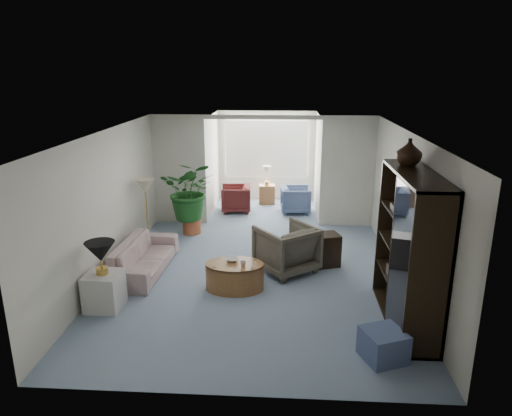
# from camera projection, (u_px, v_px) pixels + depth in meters

# --- Properties ---
(floor) EXTENTS (6.00, 6.00, 0.00)m
(floor) POSITION_uv_depth(u_px,v_px,m) (254.00, 279.00, 8.07)
(floor) COLOR #7E90A7
(floor) RESTS_ON ground
(sunroom_floor) EXTENTS (2.60, 2.60, 0.00)m
(sunroom_floor) POSITION_uv_depth(u_px,v_px,m) (265.00, 210.00, 11.99)
(sunroom_floor) COLOR #7E90A7
(sunroom_floor) RESTS_ON ground
(back_pier_left) EXTENTS (1.20, 0.12, 2.50)m
(back_pier_left) POSITION_uv_depth(u_px,v_px,m) (179.00, 170.00, 10.70)
(back_pier_left) COLOR silver
(back_pier_left) RESTS_ON ground
(back_pier_right) EXTENTS (1.20, 0.12, 2.50)m
(back_pier_right) POSITION_uv_depth(u_px,v_px,m) (348.00, 172.00, 10.47)
(back_pier_right) COLOR silver
(back_pier_right) RESTS_ON ground
(back_header) EXTENTS (2.60, 0.12, 0.10)m
(back_header) POSITION_uv_depth(u_px,v_px,m) (263.00, 117.00, 10.24)
(back_header) COLOR silver
(back_header) RESTS_ON back_pier_left
(window_pane) EXTENTS (2.20, 0.02, 1.50)m
(window_pane) POSITION_uv_depth(u_px,v_px,m) (267.00, 149.00, 12.62)
(window_pane) COLOR white
(window_blinds) EXTENTS (2.20, 0.02, 1.50)m
(window_blinds) POSITION_uv_depth(u_px,v_px,m) (267.00, 149.00, 12.59)
(window_blinds) COLOR white
(framed_picture) EXTENTS (0.04, 0.50, 0.40)m
(framed_picture) POSITION_uv_depth(u_px,v_px,m) (410.00, 187.00, 7.34)
(framed_picture) COLOR #B7AC92
(sofa) EXTENTS (0.82, 1.94, 0.56)m
(sofa) POSITION_uv_depth(u_px,v_px,m) (144.00, 257.00, 8.32)
(sofa) COLOR beige
(sofa) RESTS_ON ground
(end_table) EXTENTS (0.53, 0.53, 0.56)m
(end_table) POSITION_uv_depth(u_px,v_px,m) (104.00, 291.00, 7.04)
(end_table) COLOR silver
(end_table) RESTS_ON ground
(table_lamp) EXTENTS (0.44, 0.44, 0.30)m
(table_lamp) POSITION_uv_depth(u_px,v_px,m) (100.00, 252.00, 6.86)
(table_lamp) COLOR black
(table_lamp) RESTS_ON end_table
(floor_lamp) EXTENTS (0.36, 0.36, 0.28)m
(floor_lamp) POSITION_uv_depth(u_px,v_px,m) (145.00, 186.00, 9.26)
(floor_lamp) COLOR beige
(floor_lamp) RESTS_ON ground
(coffee_table) EXTENTS (1.04, 1.04, 0.45)m
(coffee_table) POSITION_uv_depth(u_px,v_px,m) (235.00, 276.00, 7.66)
(coffee_table) COLOR #966136
(coffee_table) RESTS_ON ground
(coffee_bowl) EXTENTS (0.23, 0.23, 0.05)m
(coffee_bowl) POSITION_uv_depth(u_px,v_px,m) (232.00, 259.00, 7.69)
(coffee_bowl) COLOR silver
(coffee_bowl) RESTS_ON coffee_table
(coffee_cup) EXTENTS (0.10, 0.10, 0.09)m
(coffee_cup) POSITION_uv_depth(u_px,v_px,m) (243.00, 264.00, 7.48)
(coffee_cup) COLOR beige
(coffee_cup) RESTS_ON coffee_table
(wingback_chair) EXTENTS (1.28, 1.29, 0.85)m
(wingback_chair) POSITION_uv_depth(u_px,v_px,m) (286.00, 248.00, 8.30)
(wingback_chair) COLOR #5A5447
(wingback_chair) RESTS_ON ground
(side_table_dark) EXTENTS (0.59, 0.53, 0.60)m
(side_table_dark) POSITION_uv_depth(u_px,v_px,m) (325.00, 250.00, 8.58)
(side_table_dark) COLOR black
(side_table_dark) RESTS_ON ground
(entertainment_cabinet) EXTENTS (0.52, 1.95, 2.17)m
(entertainment_cabinet) POSITION_uv_depth(u_px,v_px,m) (410.00, 250.00, 6.45)
(entertainment_cabinet) COLOR black
(entertainment_cabinet) RESTS_ON ground
(cabinet_urn) EXTENTS (0.36, 0.36, 0.38)m
(cabinet_urn) POSITION_uv_depth(u_px,v_px,m) (409.00, 152.00, 6.57)
(cabinet_urn) COLOR black
(cabinet_urn) RESTS_ON entertainment_cabinet
(ottoman) EXTENTS (0.63, 0.63, 0.38)m
(ottoman) POSITION_uv_depth(u_px,v_px,m) (383.00, 345.00, 5.82)
(ottoman) COLOR slate
(ottoman) RESTS_ON ground
(plant_pot) EXTENTS (0.40, 0.40, 0.32)m
(plant_pot) POSITION_uv_depth(u_px,v_px,m) (192.00, 226.00, 10.29)
(plant_pot) COLOR #A85331
(plant_pot) RESTS_ON ground
(house_plant) EXTENTS (1.16, 1.01, 1.29)m
(house_plant) POSITION_uv_depth(u_px,v_px,m) (190.00, 190.00, 10.06)
(house_plant) COLOR #1C521D
(house_plant) RESTS_ON plant_pot
(sunroom_chair_blue) EXTENTS (0.77, 0.76, 0.66)m
(sunroom_chair_blue) POSITION_uv_depth(u_px,v_px,m) (296.00, 200.00, 11.72)
(sunroom_chair_blue) COLOR slate
(sunroom_chair_blue) RESTS_ON ground
(sunroom_chair_maroon) EXTENTS (0.78, 0.76, 0.66)m
(sunroom_chair_maroon) POSITION_uv_depth(u_px,v_px,m) (236.00, 198.00, 11.80)
(sunroom_chair_maroon) COLOR #561D1D
(sunroom_chair_maroon) RESTS_ON ground
(sunroom_table) EXTENTS (0.44, 0.35, 0.51)m
(sunroom_table) POSITION_uv_depth(u_px,v_px,m) (267.00, 194.00, 12.50)
(sunroom_table) COLOR #966136
(sunroom_table) RESTS_ON ground
(shelf_clutter) EXTENTS (0.30, 1.16, 1.06)m
(shelf_clutter) POSITION_uv_depth(u_px,v_px,m) (408.00, 252.00, 6.36)
(shelf_clutter) COLOR #2B2621
(shelf_clutter) RESTS_ON entertainment_cabinet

